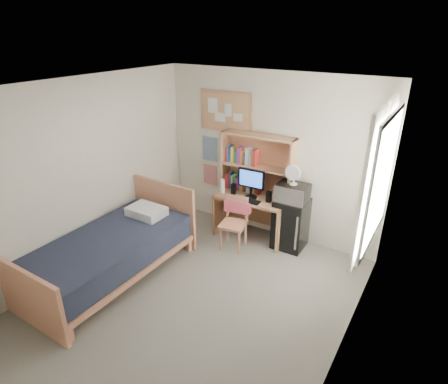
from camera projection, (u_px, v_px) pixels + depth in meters
The scene contains 26 objects.
floor at pixel (192, 300), 4.73m from camera, with size 3.60×4.20×0.02m, color gray.
ceiling at pixel (182, 89), 3.66m from camera, with size 3.60×4.20×0.02m, color white.
wall_back at pixel (269, 157), 5.82m from camera, with size 3.60×0.04×2.60m, color white.
wall_front at pixel (3, 324), 2.57m from camera, with size 3.60×0.04×2.60m, color white.
wall_left at pixel (81, 177), 5.06m from camera, with size 0.04×4.20×2.60m, color white.
wall_right at pixel (350, 255), 3.33m from camera, with size 0.04×4.20×2.60m, color white.
window_unit at pixel (378, 180), 4.16m from camera, with size 0.10×1.40×1.70m, color white.
curtain_left at pixel (367, 192), 3.86m from camera, with size 0.04×0.55×1.70m, color white.
curtain_right at pixel (382, 169), 4.48m from camera, with size 0.04×0.55×1.70m, color white.
bulletin_board at pixel (226, 112), 5.93m from camera, with size 0.94×0.03×0.64m, color tan.
poster_wave at pixel (210, 149), 6.37m from camera, with size 0.30×0.01×0.42m, color #22598A.
poster_japan at pixel (210, 174), 6.56m from camera, with size 0.28×0.01×0.36m, color red.
desk at pixel (252, 216), 6.02m from camera, with size 1.14×0.57×0.71m, color tan.
desk_chair at pixel (233, 224), 5.69m from camera, with size 0.41×0.41×0.81m, color tan.
mini_fridge at pixel (291, 223), 5.73m from camera, with size 0.46×0.46×0.79m, color black.
bed at pixel (110, 257), 5.05m from camera, with size 1.12×2.23×0.61m, color #1A1E2F.
hutch at pixel (257, 165), 5.80m from camera, with size 1.17×0.30×0.96m, color tan.
monitor at pixel (251, 184), 5.74m from camera, with size 0.43×0.03×0.46m, color black.
keyboard at pixel (247, 200), 5.71m from camera, with size 0.42×0.13×0.02m, color black.
speaker_left at pixel (234, 189), 5.93m from camera, with size 0.07×0.07×0.17m, color black.
speaker_right at pixel (269, 197), 5.66m from camera, with size 0.07×0.07×0.17m, color black.
water_bottle at pixel (223, 186), 5.97m from camera, with size 0.07×0.07×0.22m, color white.
hoodie at pixel (238, 206), 5.77m from camera, with size 0.42×0.13×0.20m, color #EE5A6F.
microwave at pixel (293, 193), 5.50m from camera, with size 0.45×0.34×0.26m, color silver.
desk_fan at pixel (294, 176), 5.39m from camera, with size 0.22×0.22×0.28m, color white.
pillow at pixel (147, 211), 5.48m from camera, with size 0.53×0.37×0.13m, color white.
Camera 1 is at (2.33, -2.98, 3.17)m, focal length 30.00 mm.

